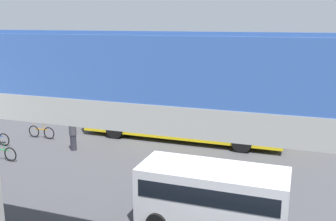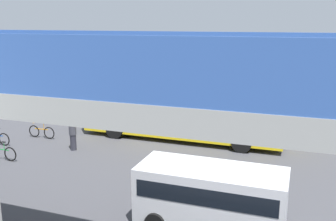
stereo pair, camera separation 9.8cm
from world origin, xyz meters
name	(u,v)px [view 1 (the left image)]	position (x,y,z in m)	size (l,w,h in m)	color
ground	(156,139)	(0.00, 0.00, 0.00)	(80.00, 80.00, 0.00)	#424247
city_bus	(182,107)	(-1.37, -0.54, 1.88)	(11.54, 2.85, 3.15)	yellow
parked_van	(212,193)	(-5.24, 8.43, 1.18)	(4.80, 2.17, 2.05)	silver
bicycle_green	(2,153)	(5.88, 5.81, 0.37)	(1.77, 0.44, 0.96)	black
bicycle_orange	(41,132)	(6.35, 2.15, 0.37)	(1.77, 0.44, 0.96)	black
pedestrian	(73,134)	(3.41, 3.34, 0.89)	(0.38, 0.38, 1.79)	#2D2D38
traffic_sign	(153,94)	(1.65, -3.71, 1.89)	(0.08, 0.60, 2.80)	slate
lane_dash_leftmost	(267,134)	(-6.00, -3.17, 0.00)	(2.00, 0.20, 0.01)	silver
lane_dash_left	(203,128)	(-2.00, -3.17, 0.00)	(2.00, 0.20, 0.01)	silver
lane_dash_centre	(146,122)	(2.00, -3.17, 0.00)	(2.00, 0.20, 0.01)	silver
lane_dash_right	(94,117)	(6.00, -3.17, 0.00)	(2.00, 0.20, 0.01)	silver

